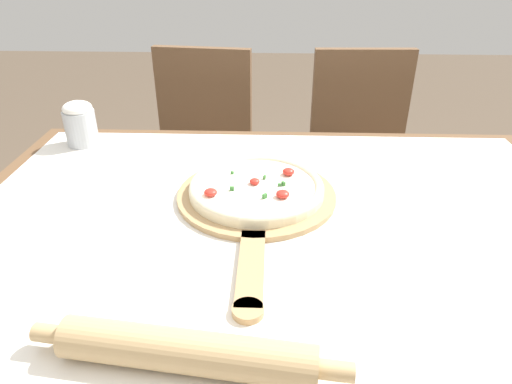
{
  "coord_description": "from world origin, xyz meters",
  "views": [
    {
      "loc": [
        -0.02,
        -0.76,
        1.25
      ],
      "look_at": [
        -0.05,
        0.08,
        0.78
      ],
      "focal_mm": 32.0,
      "sensor_mm": 36.0,
      "label": 1
    }
  ],
  "objects": [
    {
      "name": "rolling_pin",
      "position": [
        -0.12,
        -0.35,
        0.78
      ],
      "size": [
        0.43,
        0.1,
        0.06
      ],
      "rotation": [
        0.0,
        0.0,
        -0.12
      ],
      "color": "tan",
      "rests_on": "towel_cloth"
    },
    {
      "name": "pizza_peel",
      "position": [
        -0.05,
        0.09,
        0.76
      ],
      "size": [
        0.35,
        0.55,
        0.01
      ],
      "color": "tan",
      "rests_on": "towel_cloth"
    },
    {
      "name": "chair_right",
      "position": [
        0.33,
        0.9,
        0.52
      ],
      "size": [
        0.41,
        0.41,
        0.89
      ],
      "rotation": [
        0.0,
        0.0,
        0.04
      ],
      "color": "brown",
      "rests_on": "ground_plane"
    },
    {
      "name": "chair_left",
      "position": [
        -0.3,
        0.9,
        0.52
      ],
      "size": [
        0.44,
        0.44,
        0.89
      ],
      "rotation": [
        0.0,
        0.0,
        -0.12
      ],
      "color": "brown",
      "rests_on": "ground_plane"
    },
    {
      "name": "dining_table",
      "position": [
        0.0,
        0.0,
        0.65
      ],
      "size": [
        1.37,
        1.02,
        0.75
      ],
      "color": "brown",
      "rests_on": "ground_plane"
    },
    {
      "name": "pizza",
      "position": [
        -0.05,
        0.11,
        0.78
      ],
      "size": [
        0.29,
        0.29,
        0.03
      ],
      "color": "beige",
      "rests_on": "pizza_peel"
    },
    {
      "name": "flour_cup",
      "position": [
        -0.54,
        0.39,
        0.81
      ],
      "size": [
        0.08,
        0.08,
        0.12
      ],
      "color": "#B2B7BC",
      "rests_on": "towel_cloth"
    },
    {
      "name": "towel_cloth",
      "position": [
        0.0,
        0.0,
        0.75
      ],
      "size": [
        1.29,
        0.94,
        0.0
      ],
      "color": "silver",
      "rests_on": "dining_table"
    }
  ]
}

